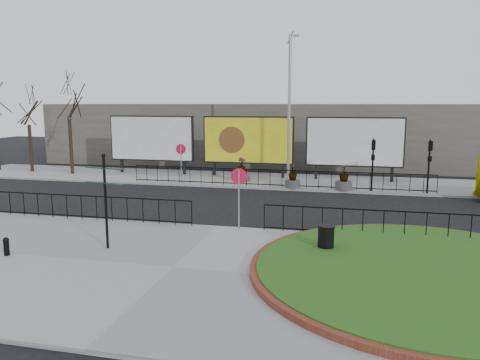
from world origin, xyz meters
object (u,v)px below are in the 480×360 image
(lamp_post, at_px, (289,107))
(planter_a, at_px, (242,173))
(planter_b, at_px, (293,179))
(planter_c, at_px, (344,180))
(bollard, at_px, (6,245))
(fingerpost_sign, at_px, (105,192))
(litter_bin, at_px, (326,239))
(billboard_mid, at_px, (248,140))

(lamp_post, distance_m, planter_a, 5.16)
(planter_b, xyz_separation_m, planter_c, (2.96, 0.00, 0.04))
(planter_c, bearing_deg, bollard, -126.26)
(fingerpost_sign, distance_m, litter_bin, 7.64)
(billboard_mid, bearing_deg, litter_bin, -68.92)
(fingerpost_sign, bearing_deg, lamp_post, 86.59)
(bollard, bearing_deg, planter_a, 75.23)
(billboard_mid, relative_size, litter_bin, 6.47)
(planter_b, relative_size, planter_c, 0.93)
(planter_a, xyz_separation_m, planter_b, (3.48, -1.60, 0.01))
(lamp_post, xyz_separation_m, planter_b, (0.47, -1.60, -4.19))
(bollard, relative_size, planter_a, 0.40)
(lamp_post, height_order, planter_a, lamp_post)
(planter_a, xyz_separation_m, planter_c, (6.44, -1.60, 0.05))
(billboard_mid, height_order, planter_c, billboard_mid)
(fingerpost_sign, xyz_separation_m, planter_a, (1.41, 14.72, -1.48))
(billboard_mid, relative_size, planter_c, 4.12)
(litter_bin, distance_m, planter_b, 12.26)
(fingerpost_sign, xyz_separation_m, bollard, (-2.86, -1.47, -1.66))
(billboard_mid, distance_m, fingerpost_sign, 16.76)
(lamp_post, distance_m, fingerpost_sign, 15.61)
(litter_bin, relative_size, planter_b, 0.69)
(fingerpost_sign, bearing_deg, bollard, -139.52)
(lamp_post, height_order, fingerpost_sign, lamp_post)
(fingerpost_sign, bearing_deg, litter_bin, 21.95)
(billboard_mid, relative_size, lamp_post, 0.67)
(litter_bin, height_order, planter_b, planter_b)
(litter_bin, xyz_separation_m, planter_a, (-6.00, 13.59, 0.03))
(planter_a, height_order, planter_c, planter_a)
(litter_bin, bearing_deg, billboard_mid, 111.08)
(lamp_post, xyz_separation_m, planter_a, (-3.01, -0.00, -4.20))
(billboard_mid, bearing_deg, lamp_post, -33.25)
(billboard_mid, height_order, bollard, billboard_mid)
(bollard, bearing_deg, billboard_mid, 76.77)
(billboard_mid, bearing_deg, planter_a, -90.00)
(lamp_post, bearing_deg, litter_bin, -77.58)
(billboard_mid, xyz_separation_m, planter_c, (6.44, -3.57, -1.92))
(litter_bin, bearing_deg, bollard, -165.79)
(lamp_post, bearing_deg, planter_a, -180.00)
(planter_a, distance_m, planter_b, 3.83)
(lamp_post, distance_m, planter_b, 4.51)
(fingerpost_sign, relative_size, planter_a, 2.15)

